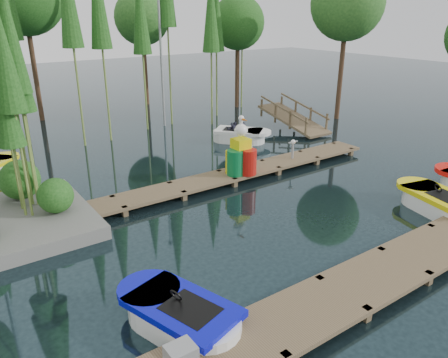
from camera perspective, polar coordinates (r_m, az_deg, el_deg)
ground_plane at (r=12.65m, az=-0.56°, el=-5.80°), size 90.00×90.00×0.00m
near_dock at (r=9.69m, az=15.16°, el=-14.33°), size 18.00×1.50×0.50m
far_dock at (r=14.96m, az=-2.82°, el=-0.43°), size 15.00×1.20×0.50m
tree_screen at (r=20.36m, az=-24.36°, el=20.56°), size 34.42×18.53×10.31m
lamp_rear at (r=22.84m, az=-8.30°, el=17.32°), size 0.30×0.30×7.25m
ramp at (r=22.63m, az=9.05°, el=7.82°), size 1.50×3.94×1.49m
boat_blue at (r=8.79m, az=-5.72°, el=-17.47°), size 2.02×3.03×0.94m
boat_yellow_near at (r=14.76m, az=26.16°, el=-2.84°), size 1.85×3.02×0.95m
boat_white_far at (r=20.37m, az=2.09°, el=5.70°), size 2.71×2.86×1.29m
yellow_barrel at (r=15.48m, az=1.20°, el=2.24°), size 0.55×0.55×0.82m
drum_cluster at (r=15.46m, az=2.40°, el=2.98°), size 1.20×1.10×2.07m
seagull_post at (r=17.22m, az=8.99°, el=4.32°), size 0.47×0.26×0.76m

